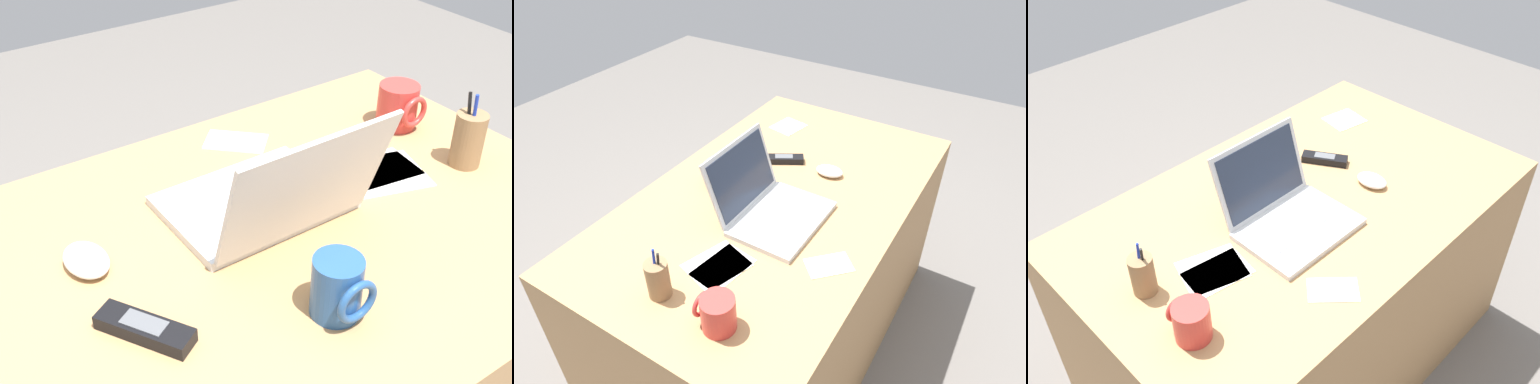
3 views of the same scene
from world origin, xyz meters
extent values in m
cube|color=silver|center=(-0.10, -0.09, 0.75)|extent=(0.32, 0.23, 0.02)
cube|color=silver|center=(-0.10, -0.07, 0.76)|extent=(0.26, 0.12, 0.00)
cube|color=silver|center=(-0.10, -0.16, 0.76)|extent=(0.09, 0.05, 0.00)
cube|color=silver|center=(-0.10, 0.07, 0.87)|extent=(0.31, 0.08, 0.22)
cube|color=#283347|center=(-0.10, 0.06, 0.87)|extent=(0.28, 0.06, 0.19)
ellipsoid|color=white|center=(0.22, -0.10, 0.76)|extent=(0.07, 0.10, 0.03)
cylinder|color=#26518C|center=(-0.05, 0.21, 0.79)|extent=(0.08, 0.08, 0.10)
torus|color=#26518C|center=(-0.05, 0.25, 0.80)|extent=(0.07, 0.01, 0.07)
cylinder|color=#C63833|center=(-0.54, -0.16, 0.79)|extent=(0.09, 0.09, 0.10)
torus|color=#C63833|center=(-0.54, -0.11, 0.80)|extent=(0.07, 0.01, 0.07)
cube|color=black|center=(0.21, 0.09, 0.76)|extent=(0.11, 0.15, 0.02)
cube|color=#595B60|center=(0.21, 0.09, 0.77)|extent=(0.06, 0.07, 0.00)
cylinder|color=olive|center=(-0.54, 0.04, 0.80)|extent=(0.06, 0.06, 0.11)
cylinder|color=#1933B2|center=(-0.54, 0.04, 0.83)|extent=(0.02, 0.01, 0.14)
cylinder|color=black|center=(-0.53, 0.03, 0.83)|extent=(0.02, 0.03, 0.13)
cube|color=white|center=(-0.38, -0.03, 0.75)|extent=(0.20, 0.18, 0.00)
cube|color=white|center=(-0.21, -0.30, 0.75)|extent=(0.15, 0.15, 0.00)
cube|color=white|center=(-0.37, -0.05, 0.75)|extent=(0.18, 0.14, 0.00)
camera|label=1|loc=(0.45, 0.73, 1.45)|focal=45.79mm
camera|label=2|loc=(-1.10, -0.66, 1.70)|focal=32.48mm
camera|label=3|loc=(-0.99, -0.90, 1.83)|focal=39.61mm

